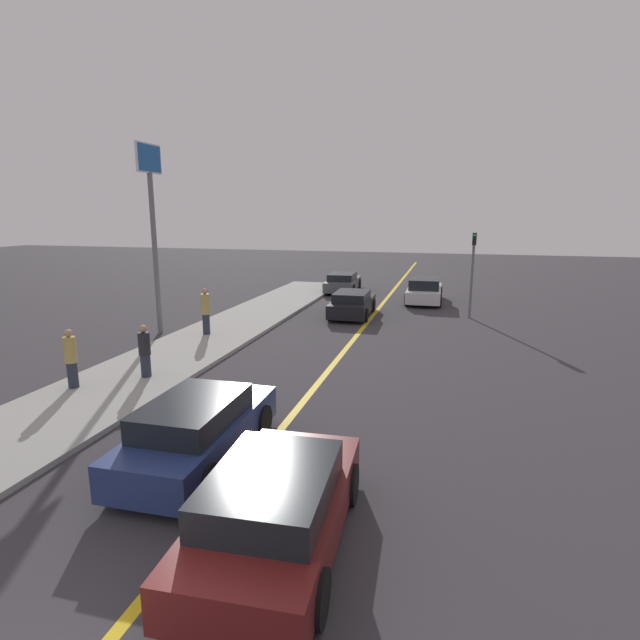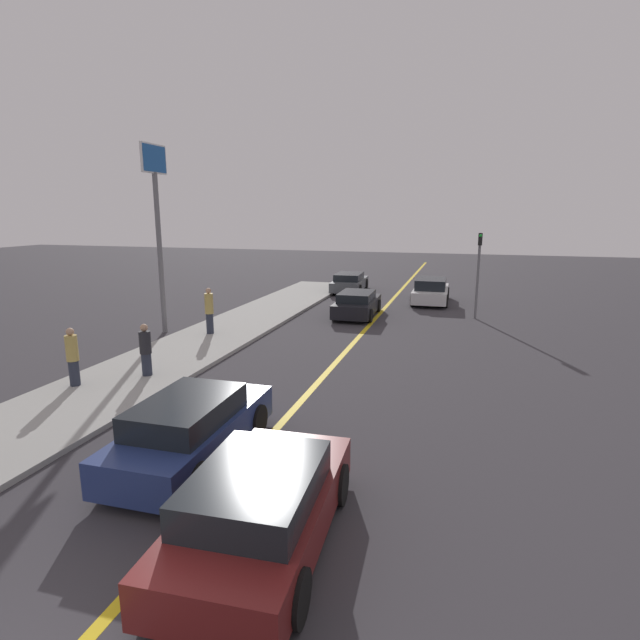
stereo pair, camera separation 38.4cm
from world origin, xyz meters
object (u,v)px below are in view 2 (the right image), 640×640
pedestrian_mid_group (73,357)px  traffic_light (478,267)px  pedestrian_by_sign (209,311)px  car_parked_left_lot (431,291)px  roadside_sign (156,202)px  car_far_distant (357,304)px  pedestrian_far_standing (146,350)px  car_oncoming_far (350,282)px  car_near_right_lane (262,507)px  car_ahead_center (192,429)px

pedestrian_mid_group → traffic_light: bearing=50.5°
pedestrian_by_sign → car_parked_left_lot: bearing=52.6°
car_parked_left_lot → roadside_sign: (-10.07, -10.20, 4.61)m
pedestrian_by_sign → roadside_sign: (-2.17, 0.13, 4.22)m
car_far_distant → car_parked_left_lot: 5.63m
pedestrian_mid_group → pedestrian_far_standing: size_ratio=1.06×
pedestrian_far_standing → car_far_distant: bearing=69.8°
car_oncoming_far → car_near_right_lane: bearing=-82.6°
car_ahead_center → roadside_sign: (-6.85, 9.39, 4.61)m
pedestrian_mid_group → traffic_light: (10.85, 13.17, 1.49)m
car_parked_left_lot → traffic_light: bearing=-59.2°
car_near_right_lane → car_far_distant: 17.14m
pedestrian_far_standing → car_near_right_lane: bearing=-44.1°
car_oncoming_far → pedestrian_far_standing: bearing=-98.8°
car_parked_left_lot → pedestrian_by_sign: (-7.90, -10.33, 0.40)m
car_far_distant → pedestrian_mid_group: (-5.39, -12.25, 0.37)m
car_near_right_lane → car_ahead_center: (-2.38, 2.08, 0.01)m
car_near_right_lane → pedestrian_far_standing: pedestrian_far_standing is taller
pedestrian_mid_group → traffic_light: traffic_light is taller
car_oncoming_far → pedestrian_far_standing: pedestrian_far_standing is taller
pedestrian_far_standing → car_oncoming_far: bearing=83.9°
traffic_light → car_near_right_lane: bearing=-100.1°
car_near_right_lane → car_oncoming_far: 24.64m
car_near_right_lane → traffic_light: 18.28m
car_oncoming_far → pedestrian_far_standing: (-1.94, -18.16, 0.32)m
car_oncoming_far → traffic_light: traffic_light is taller
car_far_distant → roadside_sign: bearing=-143.0°
car_near_right_lane → roadside_sign: bearing=125.9°
pedestrian_mid_group → car_near_right_lane: bearing=-31.7°
car_oncoming_far → car_parked_left_lot: bearing=-29.2°
car_ahead_center → car_far_distant: (0.11, 14.90, -0.07)m
car_far_distant → pedestrian_by_sign: 7.41m
car_oncoming_far → car_far_distant: bearing=-76.8°
car_parked_left_lot → traffic_light: 4.78m
traffic_light → roadside_sign: size_ratio=0.53×
car_far_distant → traffic_light: (5.45, 0.92, 1.86)m
car_far_distant → car_parked_left_lot: bearing=55.0°
car_ahead_center → roadside_sign: size_ratio=0.58×
roadside_sign → traffic_light: bearing=27.4°
car_far_distant → car_oncoming_far: (-2.07, 7.27, -0.00)m
car_oncoming_far → pedestrian_far_standing: size_ratio=2.79×
pedestrian_by_sign → roadside_sign: 4.74m
car_parked_left_lot → car_oncoming_far: size_ratio=1.00×
car_oncoming_far → pedestrian_mid_group: bearing=-102.4°
car_near_right_lane → car_parked_left_lot: size_ratio=0.99×
car_oncoming_far → traffic_light: bearing=-42.9°
car_oncoming_far → roadside_sign: bearing=-113.7°
pedestrian_mid_group → pedestrian_by_sign: pedestrian_by_sign is taller
car_far_distant → traffic_light: bearing=8.1°
traffic_light → car_oncoming_far: bearing=139.8°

